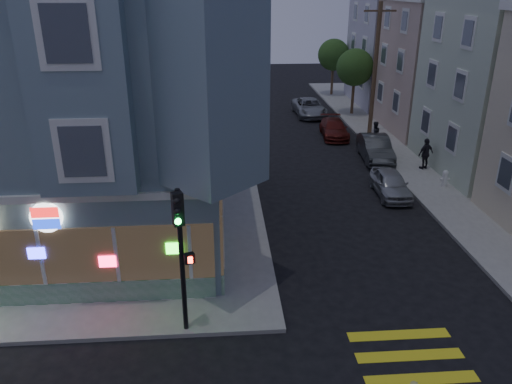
{
  "coord_description": "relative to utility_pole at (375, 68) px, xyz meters",
  "views": [
    {
      "loc": [
        1.11,
        -10.67,
        10.11
      ],
      "look_at": [
        2.45,
        7.44,
        2.58
      ],
      "focal_mm": 35.0,
      "sensor_mm": 36.0,
      "label": 1
    }
  ],
  "objects": [
    {
      "name": "parked_car_a",
      "position": [
        -2.18,
        -11.3,
        -4.15
      ],
      "size": [
        1.68,
        3.86,
        1.29
      ],
      "primitive_type": "imported",
      "rotation": [
        0.0,
        0.0,
        -0.04
      ],
      "color": "#9FA3A7",
      "rests_on": "ground"
    },
    {
      "name": "corner_building",
      "position": [
        -18.0,
        -13.02,
        1.02
      ],
      "size": [
        14.6,
        14.6,
        11.4
      ],
      "color": "slate",
      "rests_on": "sidewalk_nw"
    },
    {
      "name": "parked_car_d",
      "position": [
        -3.4,
        6.03,
        -4.1
      ],
      "size": [
        2.47,
        5.11,
        1.4
      ],
      "primitive_type": "imported",
      "rotation": [
        0.0,
        0.0,
        0.03
      ],
      "color": "gray",
      "rests_on": "ground"
    },
    {
      "name": "traffic_signal",
      "position": [
        -12.11,
        -21.82,
        -1.45
      ],
      "size": [
        0.6,
        0.53,
        4.73
      ],
      "rotation": [
        0.0,
        0.0,
        0.36
      ],
      "color": "black",
      "rests_on": "sidewalk_nw"
    },
    {
      "name": "utility_pole",
      "position": [
        0.0,
        0.0,
        0.0
      ],
      "size": [
        2.2,
        0.3,
        9.0
      ],
      "color": "#4C3826",
      "rests_on": "sidewalk_ne"
    },
    {
      "name": "row_house_c",
      "position": [
        7.5,
        1.0,
        -0.15
      ],
      "size": [
        12.0,
        8.6,
        9.0
      ],
      "primitive_type": "cube",
      "color": "#B79F8E",
      "rests_on": "sidewalk_ne"
    },
    {
      "name": "parked_car_c",
      "position": [
        -2.75,
        -0.44,
        -4.17
      ],
      "size": [
        2.05,
        4.43,
        1.25
      ],
      "primitive_type": "imported",
      "rotation": [
        0.0,
        0.0,
        -0.07
      ],
      "color": "#5E1A15",
      "rests_on": "ground"
    },
    {
      "name": "parked_car_b",
      "position": [
        -1.3,
        -5.64,
        -4.04
      ],
      "size": [
        1.96,
        4.69,
        1.51
      ],
      "primitive_type": "imported",
      "rotation": [
        0.0,
        0.0,
        -0.08
      ],
      "color": "#373A3C",
      "rests_on": "ground"
    },
    {
      "name": "pedestrian_a",
      "position": [
        -0.7,
        -3.37,
        -3.79
      ],
      "size": [
        0.94,
        0.79,
        1.7
      ],
      "primitive_type": "imported",
      "rotation": [
        0.0,
        0.0,
        3.33
      ],
      "color": "black",
      "rests_on": "sidewalk_ne"
    },
    {
      "name": "pedestrian_b",
      "position": [
        1.0,
        -7.85,
        -3.73
      ],
      "size": [
        1.16,
        0.84,
        1.83
      ],
      "primitive_type": "imported",
      "rotation": [
        0.0,
        0.0,
        3.56
      ],
      "color": "black",
      "rests_on": "sidewalk_ne"
    },
    {
      "name": "fire_hydrant",
      "position": [
        1.0,
        -10.65,
        -4.17
      ],
      "size": [
        0.52,
        0.3,
        0.9
      ],
      "color": "silver",
      "rests_on": "sidewalk_ne"
    },
    {
      "name": "sidewalk_nw",
      "position": [
        -25.5,
        -1.0,
        -4.72
      ],
      "size": [
        33.0,
        42.0,
        0.15
      ],
      "primitive_type": "cube",
      "color": "gray",
      "rests_on": "ground"
    },
    {
      "name": "street_tree_near",
      "position": [
        0.2,
        6.0,
        -0.86
      ],
      "size": [
        3.0,
        3.0,
        5.3
      ],
      "color": "#4C3826",
      "rests_on": "sidewalk_ne"
    },
    {
      "name": "street_tree_far",
      "position": [
        0.2,
        14.0,
        -0.86
      ],
      "size": [
        3.0,
        3.0,
        5.3
      ],
      "color": "#4C3826",
      "rests_on": "sidewalk_ne"
    },
    {
      "name": "row_house_d",
      "position": [
        7.5,
        10.0,
        0.6
      ],
      "size": [
        12.0,
        8.6,
        10.5
      ],
      "primitive_type": "cube",
      "color": "#ADA9B9",
      "rests_on": "sidewalk_ne"
    }
  ]
}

